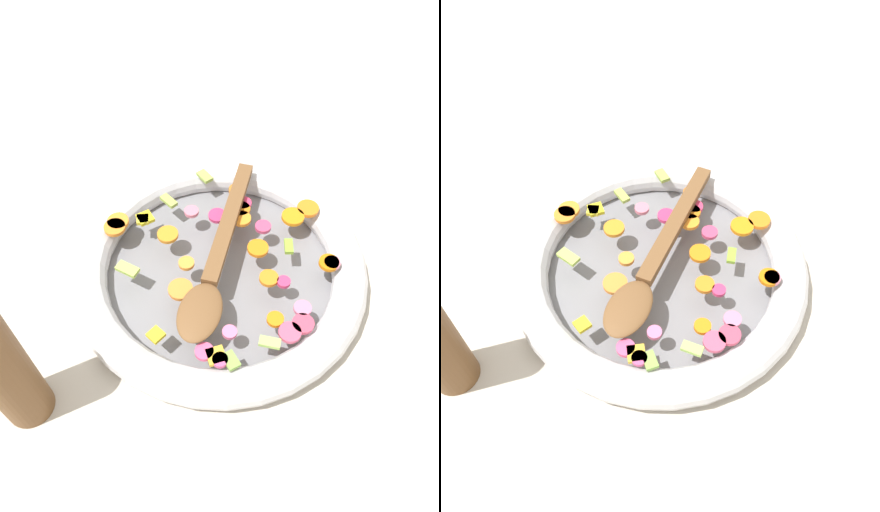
{
  "view_description": "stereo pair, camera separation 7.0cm",
  "coord_description": "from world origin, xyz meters",
  "views": [
    {
      "loc": [
        0.4,
        0.15,
        0.61
      ],
      "look_at": [
        0.0,
        0.0,
        0.05
      ],
      "focal_mm": 35.0,
      "sensor_mm": 36.0,
      "label": 1
    },
    {
      "loc": [
        0.37,
        0.21,
        0.61
      ],
      "look_at": [
        0.0,
        0.0,
        0.05
      ],
      "focal_mm": 35.0,
      "sensor_mm": 36.0,
      "label": 2
    }
  ],
  "objects": [
    {
      "name": "ground_plane",
      "position": [
        0.0,
        0.0,
        0.0
      ],
      "size": [
        4.0,
        4.0,
        0.0
      ],
      "primitive_type": "plane",
      "color": "beige"
    },
    {
      "name": "skillet",
      "position": [
        0.0,
        0.0,
        0.02
      ],
      "size": [
        0.42,
        0.42,
        0.05
      ],
      "color": "slate",
      "rests_on": "ground_plane"
    },
    {
      "name": "chopped_vegetables",
      "position": [
        -0.01,
        0.01,
        0.05
      ],
      "size": [
        0.32,
        0.35,
        0.01
      ],
      "color": "orange",
      "rests_on": "skillet"
    },
    {
      "name": "wooden_spoon",
      "position": [
        0.02,
        0.0,
        0.06
      ],
      "size": [
        0.32,
        0.07,
        0.01
      ],
      "color": "brown",
      "rests_on": "chopped_vegetables"
    }
  ]
}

